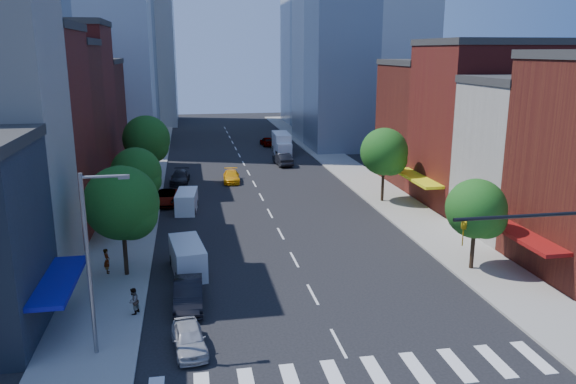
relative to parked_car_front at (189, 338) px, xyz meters
name	(u,v)px	position (x,y,z in m)	size (l,w,h in m)	color
ground	(338,343)	(7.50, -0.66, -0.65)	(220.00, 220.00, 0.00)	black
sidewalk_left	(143,180)	(-5.00, 39.34, -0.58)	(5.00, 120.00, 0.15)	gray
sidewalk_right	(351,172)	(20.00, 39.34, -0.58)	(5.00, 120.00, 0.15)	gray
crosswalk	(356,376)	(7.50, -3.66, -0.65)	(19.00, 3.00, 0.01)	silver
bldg_left_2	(3,139)	(-13.50, 19.84, 7.35)	(12.00, 9.00, 16.00)	maroon
bldg_left_3	(33,130)	(-13.50, 28.34, 6.85)	(12.00, 8.00, 15.00)	#4D1713
bldg_left_4	(52,110)	(-13.50, 36.84, 7.85)	(12.00, 9.00, 17.00)	maroon
bldg_left_5	(72,119)	(-13.50, 46.34, 5.85)	(12.00, 10.00, 13.00)	#4D1713
bldg_right_1	(544,160)	(28.50, 14.34, 5.35)	(12.00, 8.00, 12.00)	silver
bldg_right_2	(488,127)	(28.50, 23.34, 6.85)	(12.00, 10.00, 15.00)	maroon
bldg_right_3	(441,124)	(28.50, 33.34, 5.85)	(12.00, 10.00, 13.00)	#4D1713
streetlight	(92,254)	(-4.31, 0.34, 4.62)	(2.25, 0.25, 9.00)	slate
tree_left_near	(124,206)	(-3.85, 10.26, 4.21)	(4.80, 4.80, 7.30)	black
tree_left_mid	(138,175)	(-3.85, 21.26, 3.87)	(4.20, 4.20, 6.65)	black
tree_left_far	(148,141)	(-3.85, 35.26, 4.55)	(5.00, 5.00, 7.75)	black
tree_right_near	(478,211)	(19.15, 7.26, 3.54)	(4.00, 4.00, 6.20)	black
tree_right_far	(386,154)	(19.15, 25.26, 4.21)	(4.60, 4.60, 7.20)	black
parked_car_front	(189,338)	(0.00, 0.00, 0.00)	(1.54, 3.83, 1.30)	#A6A6AA
parked_car_second	(188,294)	(0.00, 5.02, 0.13)	(1.65, 4.72, 1.55)	black
parked_car_third	(166,197)	(-2.00, 28.34, 0.03)	(2.27, 4.92, 1.37)	#999999
parked_car_rear	(180,177)	(-0.70, 37.10, 0.05)	(1.96, 4.83, 1.40)	black
cargo_van_near	(188,258)	(0.02, 10.29, 0.38)	(2.58, 5.09, 2.08)	silver
cargo_van_far	(187,202)	(-0.01, 25.40, 0.28)	(2.20, 4.59, 1.89)	white
taxi	(231,176)	(5.05, 36.72, 0.00)	(1.81, 4.46, 1.30)	#FFB10D
traffic_car_oncoming	(283,159)	(12.44, 45.35, 0.16)	(1.72, 4.92, 1.62)	black
traffic_car_far	(267,141)	(12.59, 61.00, 0.05)	(1.67, 4.14, 1.41)	#999999
box_truck	(282,144)	(13.76, 53.84, 0.74)	(2.52, 7.39, 2.94)	white
pedestrian_near	(107,261)	(-5.27, 10.81, 0.35)	(0.62, 0.41, 1.70)	#999999
pedestrian_far	(133,301)	(-3.03, 4.30, 0.26)	(0.74, 0.58, 1.53)	#999999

